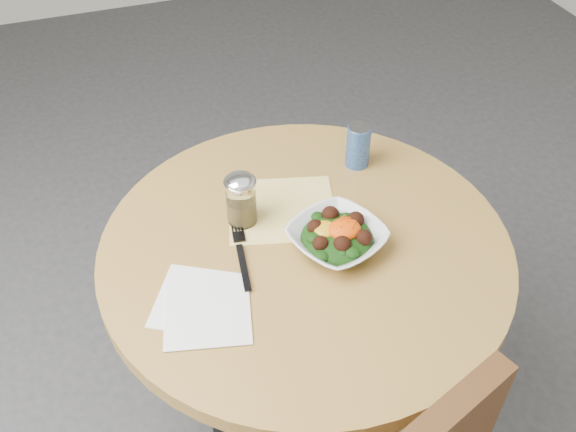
# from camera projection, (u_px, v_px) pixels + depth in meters

# --- Properties ---
(ground) EXTENTS (6.00, 6.00, 0.00)m
(ground) POSITION_uv_depth(u_px,v_px,m) (301.00, 420.00, 1.90)
(ground) COLOR #313134
(ground) RESTS_ON ground
(table) EXTENTS (0.90, 0.90, 0.75)m
(table) POSITION_uv_depth(u_px,v_px,m) (304.00, 301.00, 1.53)
(table) COLOR black
(table) RESTS_ON ground
(cloth_napkin) EXTENTS (0.29, 0.28, 0.00)m
(cloth_napkin) POSITION_uv_depth(u_px,v_px,m) (282.00, 209.00, 1.47)
(cloth_napkin) COLOR #E2AC0B
(cloth_napkin) RESTS_ON table
(paper_napkins) EXTENTS (0.23, 0.25, 0.00)m
(paper_napkins) POSITION_uv_depth(u_px,v_px,m) (203.00, 306.00, 1.26)
(paper_napkins) COLOR white
(paper_napkins) RESTS_ON table
(salad_bowl) EXTENTS (0.25, 0.25, 0.07)m
(salad_bowl) POSITION_uv_depth(u_px,v_px,m) (337.00, 237.00, 1.37)
(salad_bowl) COLOR silver
(salad_bowl) RESTS_ON table
(fork) EXTENTS (0.05, 0.21, 0.00)m
(fork) POSITION_uv_depth(u_px,v_px,m) (241.00, 252.00, 1.37)
(fork) COLOR black
(fork) RESTS_ON table
(spice_shaker) EXTENTS (0.07, 0.07, 0.13)m
(spice_shaker) POSITION_uv_depth(u_px,v_px,m) (241.00, 200.00, 1.40)
(spice_shaker) COLOR silver
(spice_shaker) RESTS_ON table
(beverage_can) EXTENTS (0.06, 0.06, 0.11)m
(beverage_can) POSITION_uv_depth(u_px,v_px,m) (358.00, 145.00, 1.56)
(beverage_can) COLOR navy
(beverage_can) RESTS_ON table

